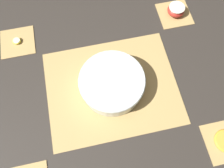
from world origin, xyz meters
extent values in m
plane|color=#2D2823|center=(0.00, 0.00, 0.00)|extent=(6.00, 6.00, 0.00)
cube|color=tan|center=(0.00, 0.00, 0.00)|extent=(0.50, 0.40, 0.01)
cube|color=#3D2D19|center=(-0.17, 0.00, 0.00)|extent=(0.01, 0.39, 0.00)
cube|color=#3D2D19|center=(-0.08, 0.00, 0.00)|extent=(0.01, 0.39, 0.00)
cube|color=#3D2D19|center=(0.00, 0.00, 0.00)|extent=(0.01, 0.39, 0.00)
cube|color=#3D2D19|center=(0.08, 0.00, 0.00)|extent=(0.01, 0.39, 0.00)
cube|color=#3D2D19|center=(0.17, 0.00, 0.00)|extent=(0.01, 0.39, 0.00)
cube|color=tan|center=(-0.35, -0.28, 0.00)|extent=(0.14, 0.14, 0.01)
cube|color=#3D2D19|center=(-0.39, -0.28, 0.00)|extent=(0.00, 0.14, 0.00)
cube|color=#3D2D19|center=(-0.36, -0.28, 0.00)|extent=(0.00, 0.14, 0.00)
cube|color=#3D2D19|center=(-0.33, -0.28, 0.00)|extent=(0.00, 0.14, 0.00)
cube|color=#3D2D19|center=(-0.30, -0.28, 0.00)|extent=(0.00, 0.14, 0.00)
cube|color=tan|center=(0.35, -0.28, 0.00)|extent=(0.14, 0.14, 0.01)
cube|color=#3D2D19|center=(0.30, -0.28, 0.00)|extent=(0.00, 0.14, 0.00)
cube|color=#3D2D19|center=(0.33, -0.28, 0.00)|extent=(0.00, 0.14, 0.00)
cube|color=#3D2D19|center=(0.36, -0.28, 0.00)|extent=(0.00, 0.14, 0.00)
cube|color=#3D2D19|center=(0.39, -0.28, 0.00)|extent=(0.00, 0.14, 0.00)
cube|color=#3D2D19|center=(-0.32, 0.28, 0.00)|extent=(0.00, 0.14, 0.00)
cylinder|color=silver|center=(0.00, 0.00, 0.04)|extent=(0.24, 0.24, 0.07)
torus|color=silver|center=(0.00, 0.00, 0.07)|extent=(0.24, 0.24, 0.01)
cylinder|color=beige|center=(0.01, -0.04, 0.02)|extent=(0.03, 0.03, 0.01)
cylinder|color=beige|center=(0.04, -0.03, 0.03)|extent=(0.03, 0.03, 0.01)
cylinder|color=beige|center=(0.02, 0.06, 0.03)|extent=(0.03, 0.03, 0.01)
cylinder|color=beige|center=(-0.06, -0.02, 0.06)|extent=(0.03, 0.03, 0.01)
cylinder|color=beige|center=(-0.01, -0.07, 0.02)|extent=(0.03, 0.03, 0.01)
cylinder|color=beige|center=(-0.08, -0.03, 0.04)|extent=(0.03, 0.03, 0.01)
cylinder|color=beige|center=(0.03, 0.04, 0.06)|extent=(0.03, 0.03, 0.01)
cube|color=#EFEACC|center=(0.04, 0.08, 0.06)|extent=(0.02, 0.02, 0.02)
cube|color=#EFEACC|center=(0.00, -0.07, 0.05)|extent=(0.03, 0.03, 0.03)
cube|color=#EFEACC|center=(-0.08, 0.03, 0.05)|extent=(0.03, 0.03, 0.03)
cube|color=#EFEACC|center=(0.09, 0.01, 0.02)|extent=(0.03, 0.03, 0.03)
cube|color=#EFEACC|center=(-0.06, 0.00, 0.04)|extent=(0.03, 0.03, 0.03)
cube|color=#EFEACC|center=(0.04, -0.05, 0.05)|extent=(0.02, 0.02, 0.02)
cube|color=#EFEACC|center=(0.02, -0.09, 0.03)|extent=(0.03, 0.03, 0.03)
cube|color=#EFEACC|center=(0.01, -0.04, 0.07)|extent=(0.02, 0.02, 0.02)
ellipsoid|color=#F9A338|center=(0.04, -0.09, 0.06)|extent=(0.03, 0.02, 0.01)
ellipsoid|color=#F9A338|center=(-0.06, 0.07, 0.02)|extent=(0.03, 0.02, 0.02)
ellipsoid|color=#F9A338|center=(-0.01, 0.06, 0.07)|extent=(0.03, 0.02, 0.02)
ellipsoid|color=#F9A338|center=(0.05, -0.04, 0.07)|extent=(0.03, 0.02, 0.01)
ellipsoid|color=red|center=(-0.02, 0.01, 0.06)|extent=(0.03, 0.02, 0.02)
ellipsoid|color=red|center=(0.04, 0.00, 0.06)|extent=(0.03, 0.02, 0.01)
ellipsoid|color=#F9A338|center=(-0.01, 0.05, 0.02)|extent=(0.02, 0.01, 0.01)
ellipsoid|color=#F9A338|center=(0.04, 0.02, 0.02)|extent=(0.03, 0.01, 0.01)
ellipsoid|color=#F9A338|center=(-0.05, -0.06, 0.02)|extent=(0.03, 0.01, 0.01)
ellipsoid|color=#B72D23|center=(-0.35, -0.28, 0.03)|extent=(0.07, 0.07, 0.04)
cylinder|color=#EFEACC|center=(-0.35, -0.28, 0.05)|extent=(0.07, 0.07, 0.00)
cylinder|color=beige|center=(0.35, -0.28, 0.01)|extent=(0.03, 0.03, 0.01)
torus|color=yellow|center=(0.35, -0.28, 0.01)|extent=(0.03, 0.03, 0.01)
camera|label=1|loc=(0.06, 0.29, 0.79)|focal=35.00mm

